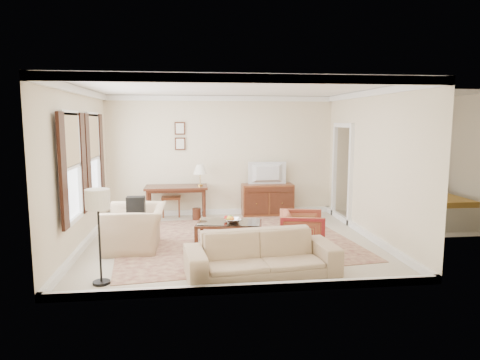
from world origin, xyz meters
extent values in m
cube|color=beige|center=(0.00, 0.00, 0.00)|extent=(5.50, 5.00, 0.01)
cube|color=white|center=(0.00, 0.00, 2.90)|extent=(5.50, 5.00, 0.01)
cube|color=beige|center=(0.00, 2.50, 1.45)|extent=(5.50, 0.01, 2.90)
cube|color=beige|center=(0.00, -2.50, 1.45)|extent=(5.50, 0.01, 2.90)
cube|color=beige|center=(-2.75, 0.00, 1.45)|extent=(0.01, 5.00, 2.90)
cube|color=beige|center=(2.75, 0.00, 1.45)|extent=(0.01, 5.00, 2.90)
cube|color=beige|center=(4.25, 1.15, 0.00)|extent=(3.00, 2.70, 0.01)
cube|color=beige|center=(5.75, 1.15, 1.45)|extent=(0.01, 2.70, 2.90)
cube|color=maroon|center=(0.05, 0.09, 0.01)|extent=(4.79, 4.24, 0.01)
cube|color=#452013|center=(-1.10, 2.04, 0.76)|extent=(1.44, 0.72, 0.05)
cylinder|color=#452013|center=(-1.74, 1.76, 0.37)|extent=(0.07, 0.07, 0.73)
cylinder|color=#452013|center=(-0.46, 1.76, 0.37)|extent=(0.07, 0.07, 0.73)
cylinder|color=#452013|center=(-1.74, 2.32, 0.37)|extent=(0.07, 0.07, 0.73)
cylinder|color=#452013|center=(-0.46, 2.32, 0.37)|extent=(0.07, 0.07, 0.73)
cube|color=brown|center=(1.10, 2.23, 0.38)|extent=(1.25, 0.48, 0.77)
imported|color=black|center=(1.10, 2.21, 1.21)|extent=(0.89, 0.51, 0.12)
cube|color=#452013|center=(-0.08, -0.41, 0.45)|extent=(1.27, 0.88, 0.04)
cube|color=silver|center=(-0.08, -0.41, 0.49)|extent=(1.20, 0.81, 0.01)
cube|color=silver|center=(-0.08, -0.41, 0.16)|extent=(1.17, 0.79, 0.02)
cube|color=#452013|center=(-0.68, -0.61, 0.23)|extent=(0.07, 0.07, 0.45)
cube|color=#452013|center=(0.40, -0.81, 0.23)|extent=(0.07, 0.07, 0.45)
cube|color=#452013|center=(-0.57, 0.00, 0.23)|extent=(0.07, 0.07, 0.45)
cube|color=#452013|center=(0.52, -0.20, 0.23)|extent=(0.07, 0.07, 0.45)
imported|color=silver|center=(-0.02, -0.49, 0.55)|extent=(0.42, 0.42, 0.10)
imported|color=brown|center=(-0.17, -0.27, 0.19)|extent=(0.28, 0.13, 0.38)
imported|color=brown|center=(0.19, -0.44, 0.19)|extent=(0.26, 0.14, 0.38)
imported|color=maroon|center=(1.19, -0.71, 0.39)|extent=(0.85, 0.89, 0.78)
imported|color=tan|center=(-1.76, -0.23, 0.52)|extent=(0.78, 1.19, 1.04)
cube|color=black|center=(-1.75, -0.21, 0.77)|extent=(0.24, 0.34, 0.40)
imported|color=tan|center=(0.27, -1.88, 0.44)|extent=(2.30, 0.90, 0.88)
cylinder|color=black|center=(-2.05, -1.92, 0.02)|extent=(0.24, 0.24, 0.04)
cylinder|color=black|center=(-2.05, -1.92, 0.59)|extent=(0.03, 0.03, 1.15)
cylinder|color=silver|center=(-2.05, -1.92, 1.23)|extent=(0.34, 0.34, 0.28)
camera|label=1|loc=(-0.77, -7.93, 2.30)|focal=32.00mm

